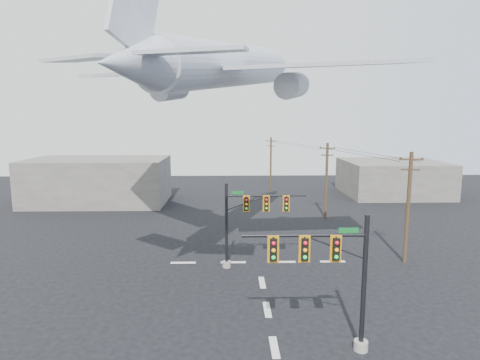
{
  "coord_description": "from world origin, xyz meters",
  "views": [
    {
      "loc": [
        -2.16,
        -18.61,
        11.51
      ],
      "look_at": [
        -1.62,
        5.0,
        7.78
      ],
      "focal_mm": 30.0,
      "sensor_mm": 36.0,
      "label": 1
    }
  ],
  "objects_px": {
    "utility_pole_a": "(408,206)",
    "utility_pole_c": "(271,163)",
    "airliner": "(229,66)",
    "signal_mast_far": "(246,221)",
    "utility_pole_b": "(326,179)",
    "signal_mast_near": "(334,277)"
  },
  "relations": [
    {
      "from": "utility_pole_a",
      "to": "utility_pole_c",
      "type": "distance_m",
      "value": 32.87
    },
    {
      "from": "utility_pole_a",
      "to": "airliner",
      "type": "xyz_separation_m",
      "value": [
        -14.0,
        1.09,
        10.67
      ]
    },
    {
      "from": "signal_mast_far",
      "to": "utility_pole_c",
      "type": "height_order",
      "value": "utility_pole_c"
    },
    {
      "from": "signal_mast_far",
      "to": "utility_pole_a",
      "type": "xyz_separation_m",
      "value": [
        12.7,
        0.78,
        0.91
      ]
    },
    {
      "from": "utility_pole_b",
      "to": "airliner",
      "type": "relative_size",
      "value": 0.3
    },
    {
      "from": "airliner",
      "to": "signal_mast_far",
      "type": "bearing_deg",
      "value": -122.1
    },
    {
      "from": "signal_mast_near",
      "to": "signal_mast_far",
      "type": "xyz_separation_m",
      "value": [
        -3.8,
        11.33,
        -0.18
      ]
    },
    {
      "from": "airliner",
      "to": "utility_pole_a",
      "type": "bearing_deg",
      "value": -71.49
    },
    {
      "from": "utility_pole_a",
      "to": "airliner",
      "type": "distance_m",
      "value": 17.64
    },
    {
      "from": "airliner",
      "to": "signal_mast_near",
      "type": "bearing_deg",
      "value": -135.89
    },
    {
      "from": "utility_pole_b",
      "to": "utility_pole_c",
      "type": "xyz_separation_m",
      "value": [
        -4.55,
        17.8,
        -0.14
      ]
    },
    {
      "from": "signal_mast_near",
      "to": "utility_pole_b",
      "type": "bearing_deg",
      "value": 77.48
    },
    {
      "from": "signal_mast_near",
      "to": "utility_pole_b",
      "type": "xyz_separation_m",
      "value": [
        5.84,
        26.28,
        0.61
      ]
    },
    {
      "from": "utility_pole_a",
      "to": "utility_pole_c",
      "type": "height_order",
      "value": "utility_pole_a"
    },
    {
      "from": "signal_mast_near",
      "to": "signal_mast_far",
      "type": "distance_m",
      "value": 11.95
    },
    {
      "from": "signal_mast_near",
      "to": "signal_mast_far",
      "type": "bearing_deg",
      "value": 108.53
    },
    {
      "from": "utility_pole_a",
      "to": "utility_pole_b",
      "type": "relative_size",
      "value": 1.03
    },
    {
      "from": "utility_pole_a",
      "to": "signal_mast_far",
      "type": "bearing_deg",
      "value": -165.49
    },
    {
      "from": "utility_pole_b",
      "to": "signal_mast_far",
      "type": "bearing_deg",
      "value": -112.34
    },
    {
      "from": "utility_pole_a",
      "to": "airliner",
      "type": "height_order",
      "value": "airliner"
    },
    {
      "from": "utility_pole_b",
      "to": "utility_pole_c",
      "type": "bearing_deg",
      "value": 114.79
    },
    {
      "from": "utility_pole_a",
      "to": "utility_pole_b",
      "type": "bearing_deg",
      "value": 113.21
    }
  ]
}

